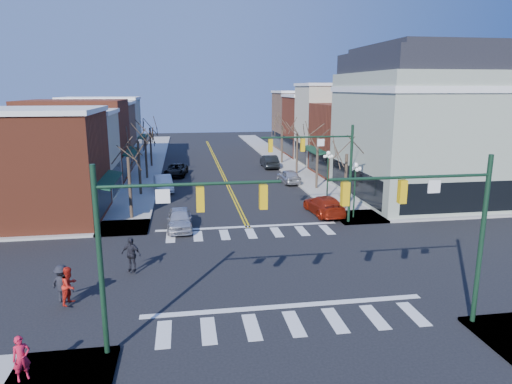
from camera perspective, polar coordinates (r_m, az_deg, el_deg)
name	(u,v)px	position (r m, az deg, el deg)	size (l,w,h in m)	color
ground	(267,268)	(25.54, 1.43, -9.46)	(160.00, 160.00, 0.00)	black
sidewalk_left	(138,192)	(44.50, -14.53, -0.06)	(3.50, 70.00, 0.15)	#9E9B93
sidewalk_right	(317,186)	(46.18, 7.61, 0.70)	(3.50, 70.00, 0.15)	#9E9B93
bldg_left_brick_a	(30,168)	(37.15, -26.45, 2.68)	(10.00, 8.50, 8.00)	maroon
bldg_left_stucco_a	(58,156)	(44.56, -23.54, 4.11)	(10.00, 7.00, 7.50)	#B9B398
bldg_left_brick_b	(77,141)	(52.22, -21.47, 5.97)	(10.00, 9.00, 8.50)	maroon
bldg_left_tan	(92,136)	(60.30, -19.82, 6.57)	(10.00, 7.50, 7.80)	#89634B
bldg_left_stucco_b	(102,129)	(67.88, -18.66, 7.45)	(10.00, 8.00, 8.20)	#B9B398
bldg_right_brick_a	(361,140)	(53.15, 13.00, 6.36)	(10.00, 8.50, 8.00)	maroon
bldg_right_stucco	(339,126)	(60.28, 10.29, 8.17)	(10.00, 7.00, 10.00)	#B9B398
bldg_right_brick_b	(321,127)	(67.44, 8.16, 8.08)	(10.00, 8.00, 8.50)	maroon
bldg_right_tan	(307,121)	(75.08, 6.36, 8.80)	(10.00, 8.00, 9.00)	#89634B
victorian_corner	(422,124)	(43.21, 20.01, 8.05)	(12.25, 14.25, 13.30)	#97A28C
traffic_mast_near_left	(152,232)	(16.64, -12.83, -4.92)	(6.60, 0.28, 7.20)	#14331E
traffic_mast_near_right	(441,218)	(19.32, 22.15, -3.08)	(6.60, 0.28, 7.20)	#14331E
traffic_mast_far_right	(326,161)	(32.57, 8.74, 3.89)	(6.60, 0.28, 7.20)	#14331E
lamppost_corner	(355,181)	(34.77, 12.27, 1.38)	(0.36, 0.36, 4.33)	#14331E
lamppost_midblock	(328,166)	(40.79, 8.99, 3.18)	(0.36, 0.36, 4.33)	#14331E
tree_left_a	(130,189)	(35.23, -15.47, 0.39)	(0.24, 0.24, 4.76)	#382B21
tree_left_b	(139,169)	(43.02, -14.36, 2.84)	(0.24, 0.24, 5.04)	#382B21
tree_left_c	(146,158)	(50.93, -13.57, 4.11)	(0.24, 0.24, 4.55)	#382B21
tree_left_d	(151,148)	(58.82, -13.01, 5.44)	(0.24, 0.24, 4.90)	#382B21
tree_right_a	(346,183)	(37.26, 11.13, 1.17)	(0.24, 0.24, 4.62)	#382B21
tree_right_b	(317,163)	(44.68, 7.64, 3.58)	(0.24, 0.24, 5.18)	#382B21
tree_right_c	(297,154)	(52.33, 5.14, 4.79)	(0.24, 0.24, 4.83)	#382B21
tree_right_d	(282,145)	(60.04, 3.27, 5.92)	(0.24, 0.24, 4.97)	#382B21
car_left_near	(180,219)	(32.49, -9.53, -3.35)	(1.74, 4.32, 1.47)	silver
car_left_mid	(163,183)	(44.93, -11.51, 1.08)	(1.57, 4.49, 1.48)	white
car_left_far	(176,170)	(52.41, -9.96, 2.74)	(2.26, 4.90, 1.36)	black
car_right_near	(324,205)	(36.16, 8.52, -1.63)	(2.08, 5.11, 1.48)	#9C220E
car_right_mid	(289,176)	(47.75, 4.10, 1.98)	(1.71, 4.25, 1.45)	#B8B7BC
car_right_far	(269,161)	(57.02, 1.68, 3.86)	(1.68, 4.82, 1.59)	black
pedestrian_red_a	(21,358)	(17.90, -27.27, -17.98)	(0.57, 0.38, 1.58)	red
pedestrian_red_b	(69,285)	(22.55, -22.29, -10.76)	(0.86, 0.67, 1.76)	red
pedestrian_dark_a	(131,254)	(25.29, -15.35, -7.52)	(1.10, 0.46, 1.89)	black
pedestrian_dark_b	(62,284)	(22.81, -23.08, -10.52)	(1.16, 0.67, 1.79)	black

